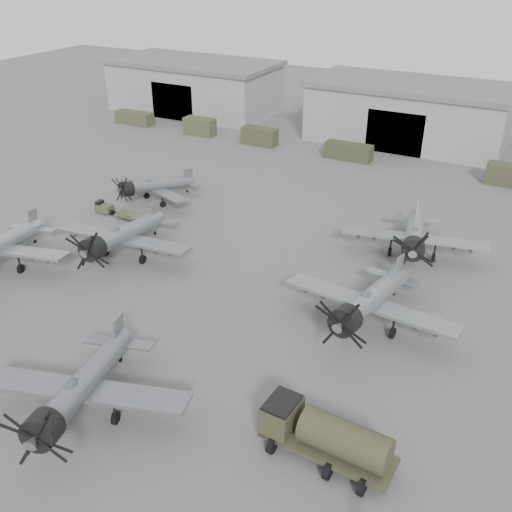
% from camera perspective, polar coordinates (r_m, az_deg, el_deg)
% --- Properties ---
extents(ground, '(220.00, 220.00, 0.00)m').
position_cam_1_polar(ground, '(40.25, -9.52, -12.62)').
color(ground, '#575755').
rests_on(ground, ground).
extents(hangar_left, '(29.00, 14.80, 8.70)m').
position_cam_1_polar(hangar_left, '(105.16, -6.18, 16.57)').
color(hangar_left, '#ADAEA3').
rests_on(hangar_left, ground).
extents(hangar_center, '(29.00, 14.80, 8.70)m').
position_cam_1_polar(hangar_center, '(90.09, 15.02, 13.72)').
color(hangar_center, '#ADAEA3').
rests_on(hangar_center, ground).
extents(support_truck_0, '(6.57, 2.20, 2.02)m').
position_cam_1_polar(support_truck_0, '(99.12, -12.07, 13.36)').
color(support_truck_0, '#43452D').
rests_on(support_truck_0, ground).
extents(support_truck_1, '(4.96, 2.20, 2.60)m').
position_cam_1_polar(support_truck_1, '(91.55, -5.66, 12.77)').
color(support_truck_1, '#43452D').
rests_on(support_truck_1, ground).
extents(support_truck_2, '(5.26, 2.20, 2.51)m').
position_cam_1_polar(support_truck_2, '(86.36, 0.37, 11.89)').
color(support_truck_2, '#3C3B27').
rests_on(support_truck_2, ground).
extents(support_truck_3, '(6.55, 2.20, 2.18)m').
position_cam_1_polar(support_truck_3, '(81.19, 9.23, 10.29)').
color(support_truck_3, '#373A26').
rests_on(support_truck_3, ground).
extents(support_truck_5, '(5.64, 2.20, 2.61)m').
position_cam_1_polar(support_truck_5, '(77.41, 24.07, 7.37)').
color(support_truck_5, '#3B3C27').
rests_on(support_truck_5, ground).
extents(aircraft_near_1, '(13.66, 12.30, 5.46)m').
position_cam_1_polar(aircraft_near_1, '(37.31, -17.30, -12.60)').
color(aircraft_near_1, gray).
rests_on(aircraft_near_1, ground).
extents(aircraft_mid_1, '(13.73, 12.36, 5.46)m').
position_cam_1_polar(aircraft_mid_1, '(54.40, -13.41, 1.92)').
color(aircraft_mid_1, gray).
rests_on(aircraft_mid_1, ground).
extents(aircraft_mid_2, '(14.00, 12.60, 5.57)m').
position_cam_1_polar(aircraft_mid_2, '(44.11, 11.19, -4.53)').
color(aircraft_mid_2, gray).
rests_on(aircraft_mid_2, ground).
extents(aircraft_far_0, '(11.12, 10.02, 4.47)m').
position_cam_1_polar(aircraft_far_0, '(66.55, -10.31, 6.87)').
color(aircraft_far_0, gray).
rests_on(aircraft_far_0, ground).
extents(aircraft_far_1, '(13.53, 12.18, 5.37)m').
position_cam_1_polar(aircraft_far_1, '(55.11, 15.55, 1.95)').
color(aircraft_far_1, '#9CA0A4').
rests_on(aircraft_far_1, ground).
extents(fuel_tanker, '(8.02, 3.30, 3.04)m').
position_cam_1_polar(fuel_tanker, '(34.33, 7.03, -17.30)').
color(fuel_tanker, '#3A3926').
rests_on(fuel_tanker, ground).
extents(tug_trailer, '(6.86, 1.51, 1.38)m').
position_cam_1_polar(tug_trailer, '(64.71, -13.93, 4.37)').
color(tug_trailer, '#44472E').
rests_on(tug_trailer, ground).
extents(ground_crew, '(0.54, 0.70, 1.69)m').
position_cam_1_polar(ground_crew, '(62.00, -10.08, 4.02)').
color(ground_crew, '#43462E').
rests_on(ground_crew, ground).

